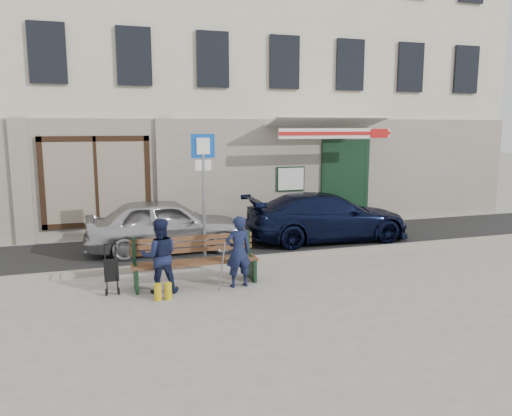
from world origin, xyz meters
name	(u,v)px	position (x,y,z in m)	size (l,w,h in m)	color
ground	(272,282)	(0.00, 0.00, 0.00)	(80.00, 80.00, 0.00)	#9E9991
asphalt_lane	(232,245)	(0.00, 3.10, 0.01)	(60.00, 3.20, 0.01)	#282828
curb	(250,259)	(0.00, 1.50, 0.06)	(60.00, 0.18, 0.12)	#9E9384
building	(190,67)	(0.01, 8.45, 4.97)	(20.00, 8.27, 10.00)	beige
car_silver	(167,225)	(-1.63, 3.05, 0.65)	(1.54, 3.83, 1.30)	#BAB9BE
car_navy	(327,217)	(2.57, 2.92, 0.63)	(1.77, 4.37, 1.27)	black
parking_sign	(203,176)	(-0.94, 1.94, 1.92)	(0.53, 0.08, 2.84)	gray
bench	(193,262)	(-1.51, 0.28, 0.46)	(2.40, 1.17, 0.98)	brown
man	(238,252)	(-0.71, -0.08, 0.68)	(0.50, 0.33, 1.36)	#141A38
woman	(160,256)	(-2.16, 0.04, 0.69)	(0.67, 0.52, 1.37)	#141A38
stroller	(111,271)	(-3.01, 0.31, 0.39)	(0.26, 0.37, 0.89)	black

